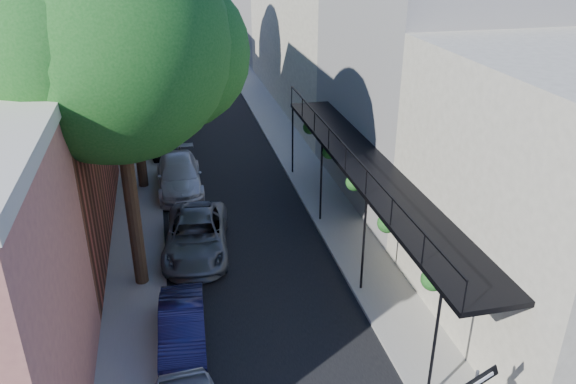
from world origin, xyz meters
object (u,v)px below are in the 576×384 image
parked_car_b (182,327)px  parked_car_d (179,175)px  parked_car_c (197,236)px  parked_car_e (166,142)px  oak_mid (135,31)px  parked_car_f (183,109)px  oak_near (128,47)px

parked_car_b → parked_car_d: size_ratio=0.76×
parked_car_c → parked_car_e: 10.63m
oak_mid → parked_car_f: size_ratio=2.47×
oak_mid → parked_car_e: bearing=78.6°
oak_mid → parked_car_e: 7.64m
parked_car_e → parked_car_b: bearing=-88.1°
oak_near → parked_car_f: 19.25m
parked_car_b → parked_car_d: parked_car_d is taller
parked_car_f → oak_near: bearing=-99.1°
oak_near → parked_car_d: 10.21m
parked_car_f → oak_mid: bearing=-104.4°
parked_car_e → parked_car_c: bearing=-83.8°
oak_mid → parked_car_d: bearing=-32.4°
parked_car_c → parked_car_f: 16.33m
parked_car_d → parked_car_e: (-0.45, 4.86, -0.07)m
parked_car_c → parked_car_e: bearing=100.9°
oak_mid → parked_car_c: size_ratio=2.07×
oak_mid → parked_car_b: oak_mid is taller
oak_mid → parked_car_c: oak_mid is taller
parked_car_d → parked_car_e: bearing=95.0°
oak_near → oak_mid: oak_near is taller
parked_car_f → parked_car_c: bearing=-94.2°
parked_car_d → parked_car_e: 4.88m
parked_car_b → parked_car_e: size_ratio=0.99×
parked_car_c → parked_car_f: size_ratio=1.20×
parked_car_d → parked_car_e: size_ratio=1.31×
parked_car_b → parked_car_e: parked_car_e is taller
parked_car_e → parked_car_f: size_ratio=0.90×
oak_near → parked_car_c: (1.56, 1.42, -7.19)m
oak_mid → parked_car_e: oak_mid is taller
oak_mid → parked_car_b: bearing=-86.0°
parked_car_f → parked_car_d: bearing=-96.8°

